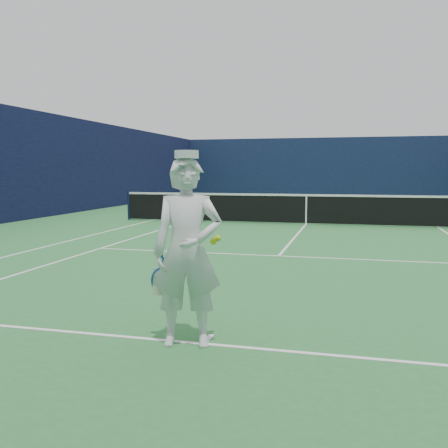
% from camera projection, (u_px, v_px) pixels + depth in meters
% --- Properties ---
extents(ground, '(80.00, 80.00, 0.00)m').
position_uv_depth(ground, '(306.00, 224.00, 16.59)').
color(ground, '#2B7336').
rests_on(ground, ground).
extents(court_markings, '(11.03, 23.83, 0.01)m').
position_uv_depth(court_markings, '(306.00, 224.00, 16.59)').
color(court_markings, white).
rests_on(court_markings, ground).
extents(windscreen_fence, '(20.12, 36.12, 4.00)m').
position_uv_depth(windscreen_fence, '(307.00, 164.00, 16.37)').
color(windscreen_fence, '#0F1837').
rests_on(windscreen_fence, ground).
extents(tennis_net, '(12.88, 0.09, 1.07)m').
position_uv_depth(tennis_net, '(306.00, 208.00, 16.53)').
color(tennis_net, '#141E4C').
rests_on(tennis_net, ground).
extents(tennis_player, '(0.87, 0.61, 1.98)m').
position_uv_depth(tennis_player, '(187.00, 251.00, 5.05)').
color(tennis_player, white).
rests_on(tennis_player, ground).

